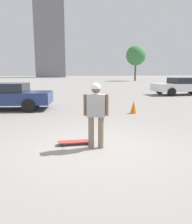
# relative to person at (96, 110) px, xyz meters

# --- Properties ---
(ground_plane) EXTENTS (220.00, 220.00, 0.00)m
(ground_plane) POSITION_rel_person_xyz_m (0.00, 0.00, -0.93)
(ground_plane) COLOR gray
(person) EXTENTS (0.31, 0.57, 1.57)m
(person) POSITION_rel_person_xyz_m (0.00, 0.00, 0.00)
(person) COLOR #7A6B56
(person) RESTS_ON ground_plane
(skateboard) EXTENTS (0.32, 0.91, 0.09)m
(skateboard) POSITION_rel_person_xyz_m (0.35, 0.44, -0.86)
(skateboard) COLOR #A5332D
(skateboard) RESTS_ON ground_plane
(car_parked_near) EXTENTS (2.53, 4.89, 1.29)m
(car_parked_near) POSITION_rel_person_xyz_m (6.43, 3.12, -0.25)
(car_parked_near) COLOR navy
(car_parked_near) RESTS_ON ground_plane
(car_parked_far) EXTENTS (2.21, 4.78, 1.38)m
(car_parked_far) POSITION_rel_person_xyz_m (10.75, -9.80, -0.20)
(car_parked_far) COLOR silver
(car_parked_far) RESTS_ON ground_plane
(building_block_distant) EXTENTS (8.75, 10.53, 40.67)m
(building_block_distant) POSITION_rel_person_xyz_m (80.02, -1.53, 19.40)
(building_block_distant) COLOR slate
(building_block_distant) RESTS_ON ground_plane
(tree_distant) EXTENTS (4.17, 4.17, 7.42)m
(tree_distant) POSITION_rel_person_xyz_m (39.53, -18.17, 4.38)
(tree_distant) COLOR brown
(tree_distant) RESTS_ON ground_plane
(traffic_cone) EXTENTS (0.29, 0.29, 0.57)m
(traffic_cone) POSITION_rel_person_xyz_m (4.00, -2.68, -0.65)
(traffic_cone) COLOR orange
(traffic_cone) RESTS_ON ground_plane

